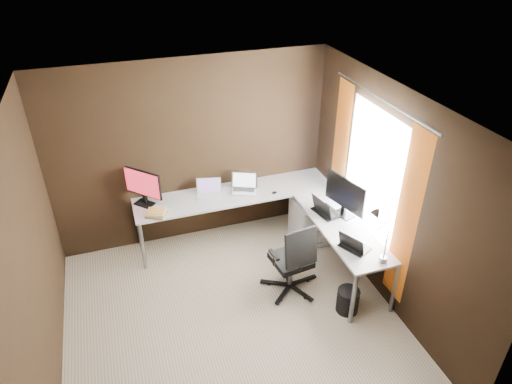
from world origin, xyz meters
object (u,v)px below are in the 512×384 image
Objects in this scene: laptop_black_small at (353,245)px; wastebasket at (348,300)px; monitor_right at (345,195)px; monitor_left at (143,185)px; desk_lamp at (379,229)px; laptop_white at (209,192)px; laptop_black_big at (325,210)px; drawer_pedestal at (309,221)px; book_stack at (156,213)px; laptop_silver at (244,187)px; office_chair at (292,271)px.

laptop_black_small reaches higher than wastebasket.
monitor_right is 1.62× the size of laptop_black_small.
monitor_left is 2.91m from desk_lamp.
laptop_black_small is 1.30× the size of wastebasket.
laptop_black_big is (1.25, -0.88, 0.00)m from laptop_white.
drawer_pedestal is at bearing -3.76° from laptop_white.
laptop_black_big reaches higher than book_stack.
laptop_silver is 2.00m from wastebasket.
office_chair reaches higher than laptop_silver.
laptop_black_small is at bearing 7.51° from monitor_left.
book_stack reaches higher than wastebasket.
monitor_left reaches higher than laptop_black_small.
laptop_silver is 1.07× the size of laptop_black_big.
wastebasket is at bearing -95.73° from drawer_pedestal.
book_stack is (-2.18, 0.73, -0.26)m from monitor_right.
desk_lamp reaches higher than monitor_left.
laptop_black_small reaches higher than book_stack.
laptop_silver is 1.76m from laptop_black_small.
monitor_right reaches higher than book_stack.
monitor_left is 1.31m from laptop_silver.
desk_lamp is (2.10, -1.59, 0.36)m from book_stack.
desk_lamp is (0.90, -1.82, 0.35)m from laptop_silver.
laptop_silver is 1.42× the size of book_stack.
laptop_black_small is (0.77, -1.58, -0.00)m from laptop_silver.
laptop_black_small reaches higher than drawer_pedestal.
monitor_left reaches higher than laptop_black_big.
laptop_silver is at bearing 10.22° from laptop_white.
office_chair is at bearing 4.75° from monitor_left.
wastebasket is at bearing 126.66° from laptop_black_small.
laptop_white is 0.93× the size of laptop_black_big.
monitor_left is 1.32× the size of laptop_white.
drawer_pedestal is at bearing 84.27° from wastebasket.
drawer_pedestal is 0.95× the size of desk_lamp.
laptop_white is at bearing 10.77° from laptop_black_small.
office_chair is (-0.62, -0.87, -0.01)m from drawer_pedestal.
drawer_pedestal is 1.43m from laptop_white.
laptop_black_small is (1.24, -1.61, -0.00)m from laptop_white.
laptop_black_small is (-0.05, -1.20, 0.48)m from drawer_pedestal.
monitor_right is 1.23m from wastebasket.
desk_lamp is at bearing 158.84° from monitor_right.
laptop_black_small is (2.06, -1.67, -0.22)m from monitor_left.
drawer_pedestal is at bearing -16.36° from laptop_black_big.
laptop_black_big is at bearing -94.30° from drawer_pedestal.
monitor_right is (2.27, -1.05, 0.02)m from monitor_left.
desk_lamp reaches higher than laptop_black_big.
drawer_pedestal is 0.68m from laptop_black_big.
laptop_silver is 0.67× the size of desk_lamp.
laptop_white is at bearing 42.69° from laptop_black_big.
monitor_left is at bearing 162.10° from desk_lamp.
laptop_black_big is 1.12m from wastebasket.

